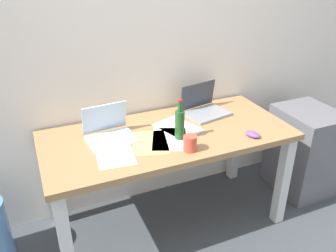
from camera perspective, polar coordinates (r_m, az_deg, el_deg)
ground_plane at (r=2.68m, az=0.00°, el=-15.09°), size 8.00×8.00×0.00m
back_wall at (r=2.44m, az=-4.08°, el=15.17°), size 5.20×0.08×2.60m
desk at (r=2.31m, az=0.00°, el=-3.38°), size 1.60×0.73×0.73m
laptop_left at (r=2.20m, az=-9.49°, el=-0.99°), size 0.30×0.26×0.21m
laptop_right at (r=2.53m, az=5.85°, el=3.00°), size 0.34×0.29×0.21m
beer_bottle at (r=2.15m, az=1.91°, el=0.38°), size 0.06×0.06×0.26m
computer_mouse at (r=2.27m, az=13.60°, el=-1.32°), size 0.09×0.12×0.03m
coffee_mug at (r=2.05m, az=3.59°, el=-2.81°), size 0.08×0.08×0.09m
paper_sheet_near_back at (r=2.33m, az=1.58°, el=-0.21°), size 0.29×0.35×0.00m
paper_sheet_center at (r=2.18m, az=0.24°, el=-2.10°), size 0.31×0.35×0.00m
paper_yellow_folder at (r=2.15m, az=-2.97°, el=-2.68°), size 0.28×0.34×0.00m
paper_sheet_front_left at (r=2.05m, az=-8.62°, el=-4.48°), size 0.24×0.32×0.00m
filing_cabinet at (r=3.02m, az=21.14°, el=-3.72°), size 0.40×0.48×0.69m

